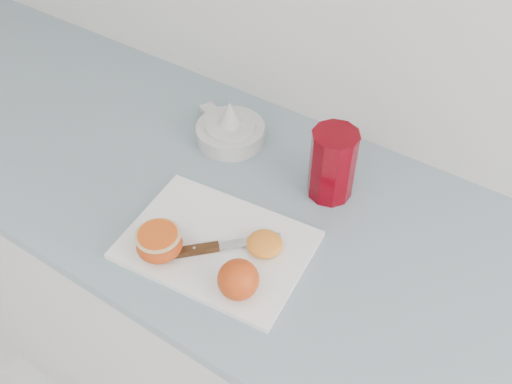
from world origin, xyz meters
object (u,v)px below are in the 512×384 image
cutting_board (217,245)px  counter (235,313)px  red_tumbler (332,166)px  citrus_juicer (230,129)px  half_orange (159,243)px

cutting_board → counter: bearing=116.7°
cutting_board → red_tumbler: (0.10, 0.24, 0.06)m
counter → red_tumbler: red_tumbler is taller
counter → citrus_juicer: size_ratio=12.33×
half_orange → red_tumbler: size_ratio=0.55×
red_tumbler → citrus_juicer: bearing=174.9°
half_orange → counter: bearing=88.5°
red_tumbler → counter: bearing=-146.2°
cutting_board → red_tumbler: red_tumbler is taller
counter → half_orange: (-0.01, -0.20, 0.48)m
citrus_juicer → counter: bearing=-55.5°
half_orange → citrus_juicer: (-0.09, 0.34, -0.01)m
counter → cutting_board: (0.06, -0.13, 0.45)m
counter → cutting_board: 0.47m
cutting_board → red_tumbler: bearing=66.9°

